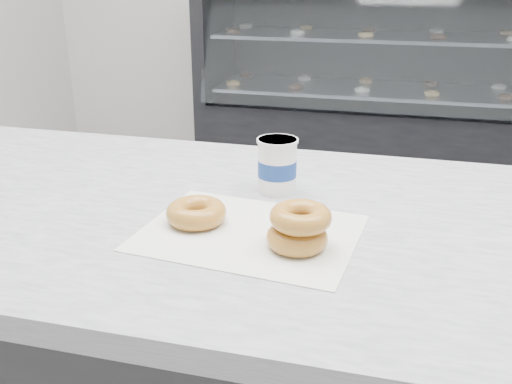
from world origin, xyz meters
The scene contains 5 objects.
display_case centered at (0.00, 2.12, 0.49)m, with size 2.40×0.74×1.25m.
wax_paper centered at (-0.18, -0.68, 0.90)m, with size 0.34×0.26×0.00m, color silver.
donut_single centered at (-0.28, -0.67, 0.92)m, with size 0.10×0.10×0.04m, color orange.
donut_stack centered at (-0.10, -0.71, 0.93)m, with size 0.11×0.11×0.07m.
coffee_cup centered at (-0.18, -0.49, 0.95)m, with size 0.09×0.09×0.10m.
Camera 1 is at (0.03, -1.48, 1.30)m, focal length 40.00 mm.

